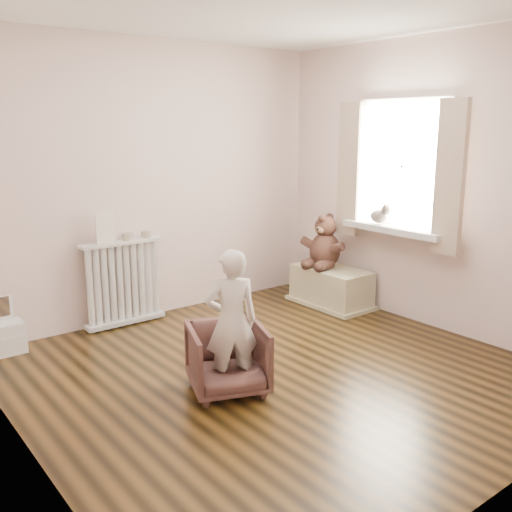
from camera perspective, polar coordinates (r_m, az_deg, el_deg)
floor at (r=4.40m, az=2.09°, el=-11.55°), size 3.60×3.60×0.01m
ceiling at (r=4.07m, az=2.42°, el=23.94°), size 3.60×3.60×0.01m
back_wall at (r=5.53m, az=-9.94°, el=7.35°), size 3.60×0.02×2.60m
left_wall at (r=3.20m, az=-23.29°, el=2.47°), size 0.02×3.60×2.60m
right_wall at (r=5.37m, az=17.24°, el=6.80°), size 0.02×3.60×2.60m
window at (r=5.50m, az=14.53°, el=8.67°), size 0.03×0.90×1.10m
window_sill at (r=5.50m, az=13.61°, el=2.62°), size 0.22×1.10×0.06m
curtain_left at (r=5.08m, az=18.82°, el=7.39°), size 0.06×0.26×1.30m
curtain_right at (r=5.79m, az=9.32°, el=8.51°), size 0.06×0.26×1.30m
radiator at (r=5.39m, az=-13.09°, el=-2.79°), size 0.76×0.14×0.80m
paper_doll at (r=5.22m, az=-14.86°, el=2.83°), size 0.17×0.02×0.29m
tin_a at (r=5.32m, az=-12.75°, el=1.90°), size 0.10×0.10×0.06m
tin_b at (r=5.40m, az=-10.92°, el=2.11°), size 0.10×0.10×0.05m
toy_vanity at (r=5.07m, az=-23.99°, el=-5.97°), size 0.30×0.21×0.47m
armchair at (r=4.03m, az=-2.86°, el=-10.21°), size 0.67×0.68×0.48m
child at (r=3.89m, az=-2.48°, el=-6.58°), size 0.43×0.36×1.01m
toy_bench at (r=5.96m, az=7.53°, el=-2.96°), size 0.43×0.82×0.38m
teddy_bear at (r=5.90m, az=6.93°, el=1.61°), size 0.50×0.42×0.54m
plush_cat at (r=5.58m, az=12.26°, el=4.18°), size 0.23×0.27×0.20m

